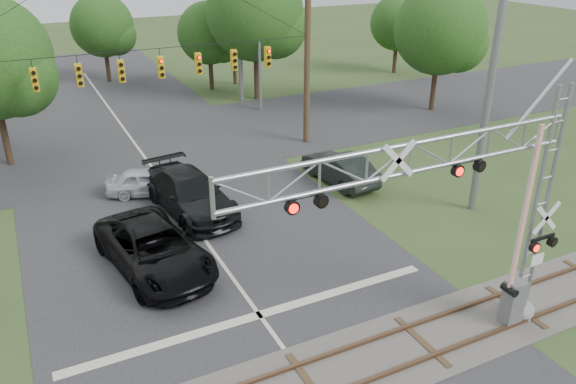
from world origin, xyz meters
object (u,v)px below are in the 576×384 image
traffic_signal_span (158,62)px  pickup_black (154,249)px  sedan_silver (148,182)px  car_dark (190,193)px  streetlight (257,38)px  crossing_gantry (464,206)px

traffic_signal_span → pickup_black: traffic_signal_span is taller
pickup_black → sedan_silver: size_ratio=1.59×
car_dark → traffic_signal_span: bearing=77.7°
traffic_signal_span → streetlight: 11.46m
sedan_silver → pickup_black: bearing=-171.3°
car_dark → sedan_silver: bearing=108.5°
streetlight → crossing_gantry: bearing=-101.0°
traffic_signal_span → car_dark: bearing=-94.9°
streetlight → pickup_black: bearing=-124.2°
sedan_silver → streetlight: streetlight is taller
crossing_gantry → streetlight: (5.00, 25.79, 0.26)m
traffic_signal_span → streetlight: size_ratio=2.13×
car_dark → sedan_silver: car_dark is taller
traffic_signal_span → car_dark: traffic_signal_span is taller
pickup_black → sedan_silver: 6.93m
traffic_signal_span → sedan_silver: size_ratio=4.90×
crossing_gantry → car_dark: crossing_gantry is taller
crossing_gantry → streetlight: size_ratio=1.21×
traffic_signal_span → sedan_silver: traffic_signal_span is taller
streetlight → car_dark: bearing=-124.5°
pickup_black → sedan_silver: (1.40, 6.79, -0.20)m
pickup_black → streetlight: streetlight is taller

